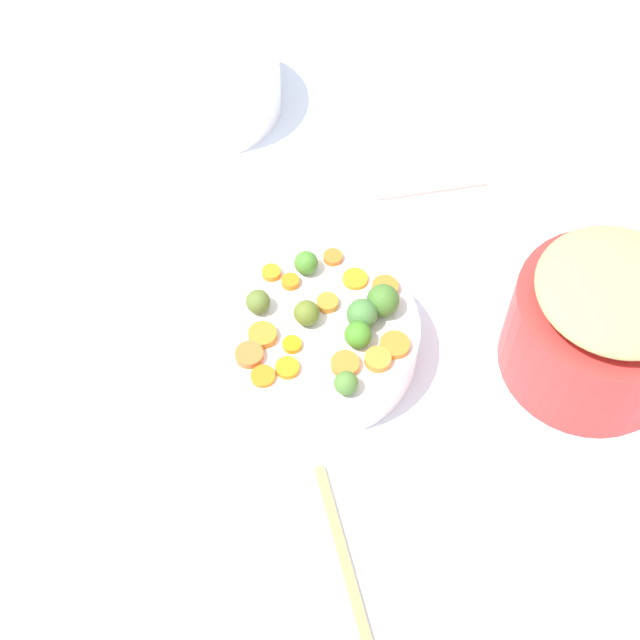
% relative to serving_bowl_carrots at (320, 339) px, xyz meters
% --- Properties ---
extents(tabletop, '(2.40, 2.40, 0.02)m').
position_rel_serving_bowl_carrots_xyz_m(tabletop, '(-0.02, -0.01, -0.05)').
color(tabletop, white).
rests_on(tabletop, ground).
extents(serving_bowl_carrots, '(0.27, 0.27, 0.07)m').
position_rel_serving_bowl_carrots_xyz_m(serving_bowl_carrots, '(0.00, 0.00, 0.00)').
color(serving_bowl_carrots, white).
rests_on(serving_bowl_carrots, tabletop).
extents(metal_pot, '(0.24, 0.24, 0.14)m').
position_rel_serving_bowl_carrots_xyz_m(metal_pot, '(-0.36, 0.02, 0.04)').
color(metal_pot, red).
rests_on(metal_pot, tabletop).
extents(stuffing_mound, '(0.20, 0.20, 0.05)m').
position_rel_serving_bowl_carrots_xyz_m(stuffing_mound, '(-0.36, 0.02, 0.13)').
color(stuffing_mound, tan).
rests_on(stuffing_mound, metal_pot).
extents(carrot_slice_0, '(0.06, 0.06, 0.01)m').
position_rel_serving_bowl_carrots_xyz_m(carrot_slice_0, '(-0.10, 0.04, 0.04)').
color(carrot_slice_0, orange).
rests_on(carrot_slice_0, serving_bowl_carrots).
extents(carrot_slice_1, '(0.03, 0.03, 0.01)m').
position_rel_serving_bowl_carrots_xyz_m(carrot_slice_1, '(0.04, 0.03, 0.04)').
color(carrot_slice_1, orange).
rests_on(carrot_slice_1, serving_bowl_carrots).
extents(carrot_slice_2, '(0.05, 0.05, 0.01)m').
position_rel_serving_bowl_carrots_xyz_m(carrot_slice_2, '(-0.05, -0.07, 0.04)').
color(carrot_slice_2, orange).
rests_on(carrot_slice_2, serving_bowl_carrots).
extents(carrot_slice_3, '(0.05, 0.05, 0.01)m').
position_rel_serving_bowl_carrots_xyz_m(carrot_slice_3, '(-0.07, 0.06, 0.04)').
color(carrot_slice_3, orange).
rests_on(carrot_slice_3, serving_bowl_carrots).
extents(carrot_slice_4, '(0.03, 0.03, 0.01)m').
position_rel_serving_bowl_carrots_xyz_m(carrot_slice_4, '(-0.02, -0.11, 0.04)').
color(carrot_slice_4, orange).
rests_on(carrot_slice_4, serving_bowl_carrots).
extents(carrot_slice_5, '(0.05, 0.05, 0.01)m').
position_rel_serving_bowl_carrots_xyz_m(carrot_slice_5, '(0.08, 0.02, 0.04)').
color(carrot_slice_5, orange).
rests_on(carrot_slice_5, serving_bowl_carrots).
extents(carrot_slice_6, '(0.03, 0.03, 0.01)m').
position_rel_serving_bowl_carrots_xyz_m(carrot_slice_6, '(0.06, -0.08, 0.04)').
color(carrot_slice_6, orange).
rests_on(carrot_slice_6, serving_bowl_carrots).
extents(carrot_slice_7, '(0.04, 0.04, 0.01)m').
position_rel_serving_bowl_carrots_xyz_m(carrot_slice_7, '(0.04, 0.07, 0.04)').
color(carrot_slice_7, orange).
rests_on(carrot_slice_7, serving_bowl_carrots).
extents(carrot_slice_8, '(0.05, 0.05, 0.01)m').
position_rel_serving_bowl_carrots_xyz_m(carrot_slice_8, '(-0.03, 0.07, 0.04)').
color(carrot_slice_8, orange).
rests_on(carrot_slice_8, serving_bowl_carrots).
extents(carrot_slice_9, '(0.04, 0.04, 0.01)m').
position_rel_serving_bowl_carrots_xyz_m(carrot_slice_9, '(-0.09, -0.05, 0.04)').
color(carrot_slice_9, orange).
rests_on(carrot_slice_9, serving_bowl_carrots).
extents(carrot_slice_10, '(0.03, 0.03, 0.01)m').
position_rel_serving_bowl_carrots_xyz_m(carrot_slice_10, '(0.04, -0.07, 0.04)').
color(carrot_slice_10, orange).
rests_on(carrot_slice_10, serving_bowl_carrots).
extents(carrot_slice_11, '(0.05, 0.05, 0.01)m').
position_rel_serving_bowl_carrots_xyz_m(carrot_slice_11, '(0.09, 0.05, 0.04)').
color(carrot_slice_11, orange).
rests_on(carrot_slice_11, serving_bowl_carrots).
extents(carrot_slice_12, '(0.03, 0.03, 0.01)m').
position_rel_serving_bowl_carrots_xyz_m(carrot_slice_12, '(-0.01, -0.03, 0.04)').
color(carrot_slice_12, orange).
rests_on(carrot_slice_12, serving_bowl_carrots).
extents(carrot_slice_13, '(0.04, 0.04, 0.01)m').
position_rel_serving_bowl_carrots_xyz_m(carrot_slice_13, '(0.07, 0.08, 0.04)').
color(carrot_slice_13, orange).
rests_on(carrot_slice_13, serving_bowl_carrots).
extents(brussels_sprout_0, '(0.04, 0.04, 0.04)m').
position_rel_serving_bowl_carrots_xyz_m(brussels_sprout_0, '(-0.06, -0.00, 0.06)').
color(brussels_sprout_0, '#457A37').
rests_on(brussels_sprout_0, serving_bowl_carrots).
extents(brussels_sprout_1, '(0.04, 0.04, 0.04)m').
position_rel_serving_bowl_carrots_xyz_m(brussels_sprout_1, '(-0.05, 0.03, 0.05)').
color(brussels_sprout_1, '#438723').
rests_on(brussels_sprout_1, serving_bowl_carrots).
extents(brussels_sprout_2, '(0.03, 0.03, 0.03)m').
position_rel_serving_bowl_carrots_xyz_m(brussels_sprout_2, '(0.02, -0.01, 0.05)').
color(brussels_sprout_2, '#5E7124').
rests_on(brussels_sprout_2, serving_bowl_carrots).
extents(brussels_sprout_3, '(0.03, 0.03, 0.03)m').
position_rel_serving_bowl_carrots_xyz_m(brussels_sprout_3, '(-0.03, 0.10, 0.05)').
color(brussels_sprout_3, '#4D7B31').
rests_on(brussels_sprout_3, serving_bowl_carrots).
extents(brussels_sprout_4, '(0.04, 0.04, 0.04)m').
position_rel_serving_bowl_carrots_xyz_m(brussels_sprout_4, '(-0.08, -0.02, 0.06)').
color(brussels_sprout_4, '#437429').
rests_on(brussels_sprout_4, serving_bowl_carrots).
extents(brussels_sprout_5, '(0.03, 0.03, 0.03)m').
position_rel_serving_bowl_carrots_xyz_m(brussels_sprout_5, '(0.08, -0.03, 0.05)').
color(brussels_sprout_5, '#5B6F2B').
rests_on(brussels_sprout_5, serving_bowl_carrots).
extents(brussels_sprout_6, '(0.03, 0.03, 0.03)m').
position_rel_serving_bowl_carrots_xyz_m(brussels_sprout_6, '(0.02, -0.09, 0.05)').
color(brussels_sprout_6, '#47852B').
rests_on(brussels_sprout_6, serving_bowl_carrots).
extents(wooden_spoon, '(0.10, 0.30, 0.01)m').
position_rel_serving_bowl_carrots_xyz_m(wooden_spoon, '(-0.04, 0.38, -0.03)').
color(wooden_spoon, tan).
rests_on(wooden_spoon, tabletop).
extents(casserole_dish, '(0.25, 0.25, 0.10)m').
position_rel_serving_bowl_carrots_xyz_m(casserole_dish, '(0.18, -0.50, 0.01)').
color(casserole_dish, white).
rests_on(casserole_dish, tabletop).
extents(dish_towel, '(0.19, 0.13, 0.01)m').
position_rel_serving_bowl_carrots_xyz_m(dish_towel, '(-0.18, -0.34, -0.03)').
color(dish_towel, '#D0AA9C').
rests_on(dish_towel, tabletop).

